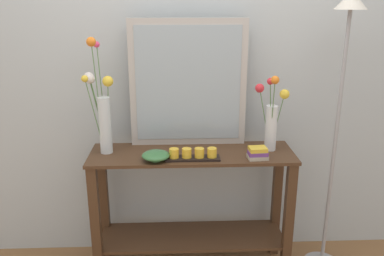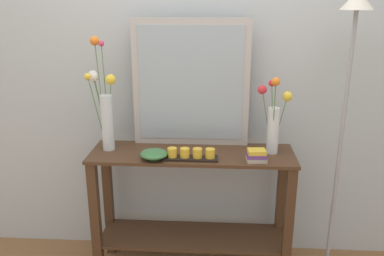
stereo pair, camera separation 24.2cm
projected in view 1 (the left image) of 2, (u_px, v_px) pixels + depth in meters
wall_back at (190, 60)px, 2.61m from camera, size 6.40×0.08×2.70m
console_table at (192, 200)px, 2.57m from camera, size 1.25×0.38×0.83m
mirror_leaning at (188, 84)px, 2.50m from camera, size 0.73×0.03×0.79m
tall_vase_left at (102, 108)px, 2.40m from camera, size 0.18×0.17×0.69m
vase_right at (272, 117)px, 2.46m from camera, size 0.20×0.18×0.48m
candle_tray at (193, 155)px, 2.36m from camera, size 0.32×0.09×0.07m
decorative_bowl at (156, 155)px, 2.34m from camera, size 0.16×0.16×0.06m
book_stack at (258, 153)px, 2.37m from camera, size 0.12×0.09×0.07m
floor_lamp at (341, 93)px, 2.39m from camera, size 0.24×0.24×1.77m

